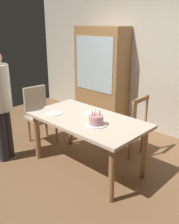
# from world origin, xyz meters

# --- Properties ---
(ground) EXTENTS (6.40, 6.40, 0.00)m
(ground) POSITION_xyz_m (0.00, 0.00, 0.00)
(ground) COLOR brown
(back_wall) EXTENTS (6.40, 0.10, 2.60)m
(back_wall) POSITION_xyz_m (0.00, 1.85, 1.30)
(back_wall) COLOR beige
(back_wall) RESTS_ON ground
(dining_table) EXTENTS (1.63, 0.87, 0.76)m
(dining_table) POSITION_xyz_m (0.00, 0.00, 0.66)
(dining_table) COLOR beige
(dining_table) RESTS_ON ground
(birthday_cake) EXTENTS (0.28, 0.28, 0.19)m
(birthday_cake) POSITION_xyz_m (0.25, -0.09, 0.81)
(birthday_cake) COLOR silver
(birthday_cake) RESTS_ON dining_table
(plate_near_celebrant) EXTENTS (0.22, 0.22, 0.01)m
(plate_near_celebrant) POSITION_xyz_m (-0.45, -0.20, 0.76)
(plate_near_celebrant) COLOR white
(plate_near_celebrant) RESTS_ON dining_table
(plate_far_side) EXTENTS (0.22, 0.22, 0.01)m
(plate_far_side) POSITION_xyz_m (-0.08, 0.20, 0.76)
(plate_far_side) COLOR white
(plate_far_side) RESTS_ON dining_table
(fork_near_celebrant) EXTENTS (0.18, 0.03, 0.01)m
(fork_near_celebrant) POSITION_xyz_m (-0.61, -0.19, 0.76)
(fork_near_celebrant) COLOR silver
(fork_near_celebrant) RESTS_ON dining_table
(fork_far_side) EXTENTS (0.18, 0.02, 0.01)m
(fork_far_side) POSITION_xyz_m (-0.24, 0.19, 0.76)
(fork_far_side) COLOR silver
(fork_far_side) RESTS_ON dining_table
(fork_near_guest) EXTENTS (0.18, 0.06, 0.01)m
(fork_near_guest) POSITION_xyz_m (0.33, -0.22, 0.76)
(fork_near_guest) COLOR silver
(fork_near_guest) RESTS_ON dining_table
(chair_spindle_back) EXTENTS (0.44, 0.44, 0.95)m
(chair_spindle_back) POSITION_xyz_m (0.18, 0.76, 0.46)
(chair_spindle_back) COLOR beige
(chair_spindle_back) RESTS_ON ground
(chair_upholstered) EXTENTS (0.49, 0.49, 0.95)m
(chair_upholstered) POSITION_xyz_m (-1.20, 0.07, 0.53)
(chair_upholstered) COLOR tan
(chair_upholstered) RESTS_ON ground
(person_celebrant) EXTENTS (0.32, 0.32, 1.61)m
(person_celebrant) POSITION_xyz_m (-1.07, -0.66, 0.92)
(person_celebrant) COLOR #262328
(person_celebrant) RESTS_ON ground
(china_cabinet) EXTENTS (1.10, 0.45, 1.90)m
(china_cabinet) POSITION_xyz_m (-1.11, 1.56, 0.95)
(china_cabinet) COLOR #9E7042
(china_cabinet) RESTS_ON ground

